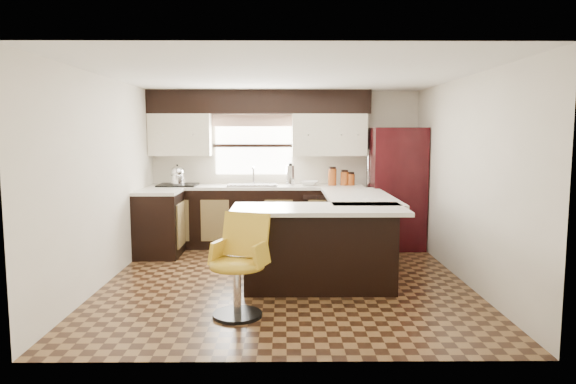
{
  "coord_description": "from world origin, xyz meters",
  "views": [
    {
      "loc": [
        -0.02,
        -5.96,
        1.74
      ],
      "look_at": [
        0.03,
        0.45,
        1.01
      ],
      "focal_mm": 32.0,
      "sensor_mm": 36.0,
      "label": 1
    }
  ],
  "objects_px": {
    "bar_chair": "(237,266)",
    "peninsula_long": "(354,233)",
    "peninsula_return": "(319,250)",
    "refrigerator": "(396,188)"
  },
  "relations": [
    {
      "from": "peninsula_return",
      "to": "refrigerator",
      "type": "xyz_separation_m",
      "value": [
        1.31,
        2.15,
        0.46
      ]
    },
    {
      "from": "bar_chair",
      "to": "peninsula_return",
      "type": "bearing_deg",
      "value": 66.5
    },
    {
      "from": "peninsula_long",
      "to": "peninsula_return",
      "type": "relative_size",
      "value": 1.18
    },
    {
      "from": "refrigerator",
      "to": "bar_chair",
      "type": "height_order",
      "value": "refrigerator"
    },
    {
      "from": "refrigerator",
      "to": "peninsula_long",
      "type": "bearing_deg",
      "value": -123.94
    },
    {
      "from": "peninsula_long",
      "to": "refrigerator",
      "type": "relative_size",
      "value": 1.07
    },
    {
      "from": "refrigerator",
      "to": "bar_chair",
      "type": "xyz_separation_m",
      "value": [
        -2.15,
        -3.01,
        -0.43
      ]
    },
    {
      "from": "peninsula_long",
      "to": "bar_chair",
      "type": "bearing_deg",
      "value": -126.67
    },
    {
      "from": "peninsula_long",
      "to": "peninsula_return",
      "type": "distance_m",
      "value": 1.11
    },
    {
      "from": "bar_chair",
      "to": "peninsula_long",
      "type": "bearing_deg",
      "value": 74.2
    }
  ]
}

